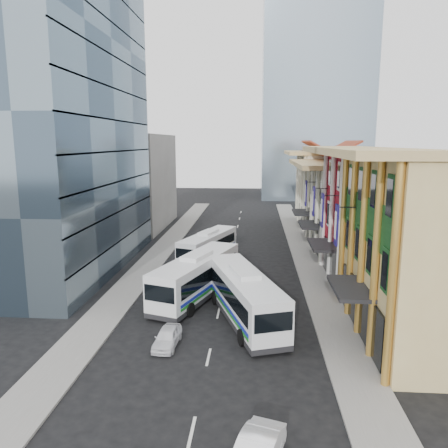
# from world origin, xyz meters

# --- Properties ---
(ground) EXTENTS (200.00, 200.00, 0.00)m
(ground) POSITION_xyz_m (0.00, 0.00, 0.00)
(ground) COLOR black
(ground) RESTS_ON ground
(sidewalk_right) EXTENTS (3.00, 90.00, 0.15)m
(sidewalk_right) POSITION_xyz_m (8.50, 22.00, 0.07)
(sidewalk_right) COLOR slate
(sidewalk_right) RESTS_ON ground
(sidewalk_left) EXTENTS (3.00, 90.00, 0.15)m
(sidewalk_left) POSITION_xyz_m (-8.50, 22.00, 0.07)
(sidewalk_left) COLOR slate
(sidewalk_left) RESTS_ON ground
(shophouse_tan) EXTENTS (8.00, 14.00, 12.00)m
(shophouse_tan) POSITION_xyz_m (14.00, 5.00, 6.00)
(shophouse_tan) COLOR #CFB877
(shophouse_tan) RESTS_ON ground
(shophouse_red) EXTENTS (8.00, 10.00, 12.00)m
(shophouse_red) POSITION_xyz_m (14.00, 17.00, 6.00)
(shophouse_red) COLOR #AA1322
(shophouse_red) RESTS_ON ground
(shophouse_cream_near) EXTENTS (8.00, 9.00, 10.00)m
(shophouse_cream_near) POSITION_xyz_m (14.00, 26.50, 5.00)
(shophouse_cream_near) COLOR silver
(shophouse_cream_near) RESTS_ON ground
(shophouse_cream_mid) EXTENTS (8.00, 9.00, 10.00)m
(shophouse_cream_mid) POSITION_xyz_m (14.00, 35.50, 5.00)
(shophouse_cream_mid) COLOR silver
(shophouse_cream_mid) RESTS_ON ground
(shophouse_cream_far) EXTENTS (8.00, 12.00, 11.00)m
(shophouse_cream_far) POSITION_xyz_m (14.00, 46.00, 5.50)
(shophouse_cream_far) COLOR silver
(shophouse_cream_far) RESTS_ON ground
(office_tower) EXTENTS (12.00, 26.00, 30.00)m
(office_tower) POSITION_xyz_m (-17.00, 19.00, 15.00)
(office_tower) COLOR #394A5A
(office_tower) RESTS_ON ground
(office_block_far) EXTENTS (10.00, 18.00, 14.00)m
(office_block_far) POSITION_xyz_m (-16.00, 42.00, 7.00)
(office_block_far) COLOR gray
(office_block_far) RESTS_ON ground
(bus_left_near) EXTENTS (6.57, 12.32, 3.87)m
(bus_left_near) POSITION_xyz_m (-2.08, 11.28, 1.93)
(bus_left_near) COLOR silver
(bus_left_near) RESTS_ON ground
(bus_left_far) EXTENTS (5.83, 10.73, 3.37)m
(bus_left_far) POSITION_xyz_m (-2.40, 22.90, 1.69)
(bus_left_far) COLOR white
(bus_left_far) RESTS_ON ground
(bus_right) EXTENTS (6.52, 12.32, 3.87)m
(bus_right) POSITION_xyz_m (2.00, 6.87, 1.93)
(bus_right) COLOR silver
(bus_right) RESTS_ON ground
(sedan_left) EXTENTS (1.59, 3.57, 1.19)m
(sedan_left) POSITION_xyz_m (-2.80, 2.28, 0.60)
(sedan_left) COLOR white
(sedan_left) RESTS_ON ground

